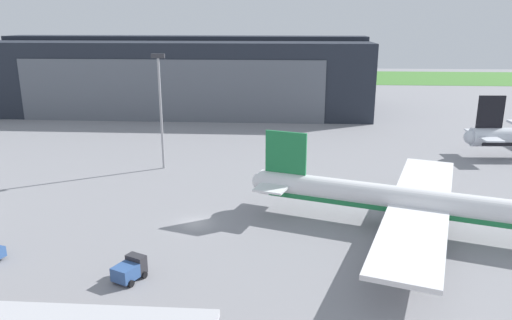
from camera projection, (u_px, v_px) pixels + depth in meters
name	position (u px, v px, depth m)	size (l,w,h in m)	color
ground_plane	(196.00, 224.00, 66.57)	(440.00, 440.00, 0.00)	gray
grass_field_strip	(264.00, 77.00, 235.26)	(440.00, 56.00, 0.08)	#468035
maintenance_hangar	(186.00, 74.00, 149.32)	(107.86, 41.67, 21.85)	#232833
airliner_near_right	(425.00, 204.00, 62.81)	(46.42, 42.79, 11.78)	white
fuel_bowser	(130.00, 269.00, 52.02)	(3.51, 4.01, 2.35)	#2D2D33
apron_light_mast	(160.00, 104.00, 87.93)	(2.40, 0.50, 20.91)	#99999E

